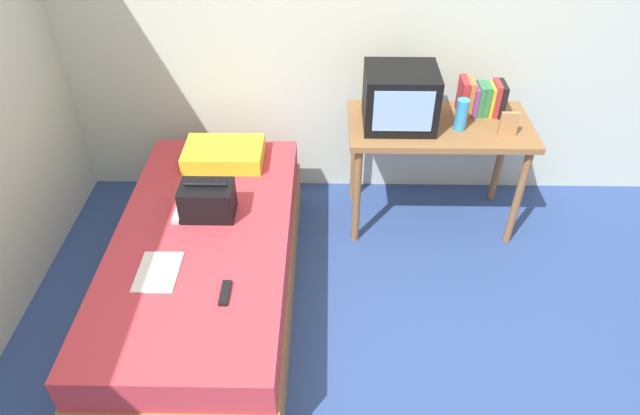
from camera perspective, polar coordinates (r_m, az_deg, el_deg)
The scene contains 13 objects.
ground_plane at distance 3.02m, azimuth 3.50°, elevation -20.08°, with size 8.00×8.00×0.00m, color #2D4784.
wall_back at distance 3.78m, azimuth 3.30°, elevation 18.96°, with size 5.20×0.10×2.60m, color silver.
bed at distance 3.36m, azimuth -11.45°, elevation -6.02°, with size 1.00×2.00×0.52m.
desk at distance 3.72m, azimuth 11.94°, elevation 7.09°, with size 1.16×0.60×0.78m.
tv at distance 3.53m, azimuth 8.16°, elevation 11.02°, with size 0.44×0.39×0.36m.
water_bottle at distance 3.58m, azimuth 14.21°, elevation 9.16°, with size 0.08×0.08×0.20m, color #3399DB.
book_row at distance 3.78m, azimuth 16.05°, elevation 10.66°, with size 0.28×0.17×0.24m.
picture_frame at distance 3.60m, azimuth 18.69°, elevation 8.07°, with size 0.11×0.02×0.16m, color #B27F4C.
pillow at distance 3.70m, azimuth -9.77°, elevation 5.38°, with size 0.50×0.34×0.11m, color yellow.
handbag at distance 3.24m, azimuth -11.38°, elevation 0.70°, with size 0.30×0.20×0.23m.
magazine at distance 3.01m, azimuth -16.18°, elevation -6.30°, with size 0.21×0.29×0.01m, color white.
remote_dark at distance 2.82m, azimuth -9.66°, elevation -8.57°, with size 0.04×0.16×0.02m, color black.
remote_silver at distance 3.32m, azimuth -14.32°, elevation -0.77°, with size 0.04×0.14×0.02m, color #B7B7BC.
Camera 1 is at (-0.15, -1.56, 2.58)m, focal length 31.40 mm.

